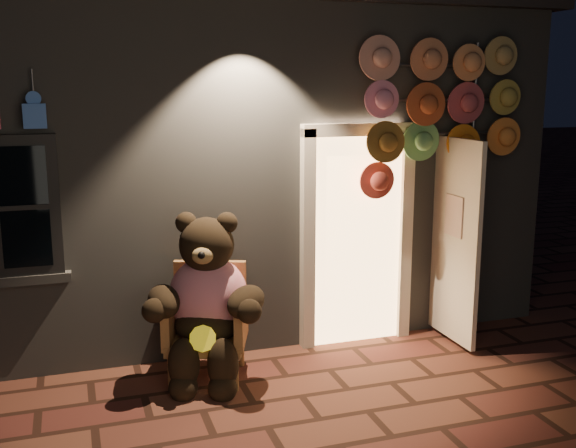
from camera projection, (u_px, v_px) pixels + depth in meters
name	position (u px, v px, depth m)	size (l,w,h in m)	color
ground	(268.00, 427.00, 5.10)	(60.00, 60.00, 0.00)	brown
shop_building	(178.00, 151.00, 8.46)	(7.30, 5.95, 3.51)	slate
wicker_armchair	(208.00, 321.00, 5.96)	(0.83, 0.80, 0.99)	#A2783E
teddy_bear	(207.00, 302.00, 5.79)	(1.05, 0.98, 1.53)	red
hat_rack	(440.00, 108.00, 6.46)	(1.68, 0.22, 2.98)	#59595E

